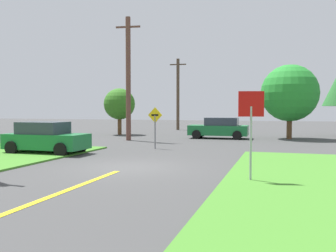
{
  "coord_description": "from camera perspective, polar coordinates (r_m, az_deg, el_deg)",
  "views": [
    {
      "loc": [
        5.64,
        -12.86,
        2.26
      ],
      "look_at": [
        0.16,
        4.71,
        1.41
      ],
      "focal_mm": 38.5,
      "sensor_mm": 36.0,
      "label": 1
    }
  ],
  "objects": [
    {
      "name": "oak_tree_left",
      "position": [
        32.36,
        -7.69,
        3.45
      ],
      "size": [
        2.78,
        2.78,
        4.13
      ],
      "color": "brown",
      "rests_on": "ground"
    },
    {
      "name": "stop_sign",
      "position": [
        11.36,
        13.01,
        1.25
      ],
      "size": [
        0.76,
        0.23,
        2.82
      ],
      "rotation": [
        0.0,
        0.0,
        3.39
      ],
      "color": "#9EA0A8",
      "rests_on": "ground"
    },
    {
      "name": "ground_plane",
      "position": [
        14.23,
        -6.33,
        -6.5
      ],
      "size": [
        120.0,
        120.0,
        0.0
      ],
      "primitive_type": "plane",
      "color": "#3F3F3F"
    },
    {
      "name": "parked_car_near_building",
      "position": [
        19.36,
        -18.8,
        -1.8
      ],
      "size": [
        4.17,
        1.99,
        1.62
      ],
      "rotation": [
        0.0,
        0.0,
        0.0
      ],
      "color": "#196B33",
      "rests_on": "ground"
    },
    {
      "name": "direction_sign",
      "position": [
        20.63,
        -2.06,
        0.49
      ],
      "size": [
        0.9,
        0.16,
        2.38
      ],
      "color": "slate",
      "rests_on": "ground"
    },
    {
      "name": "utility_pole_far",
      "position": [
        39.6,
        1.58,
        5.15
      ],
      "size": [
        1.8,
        0.34,
        7.78
      ],
      "color": "#4D3B2C",
      "rests_on": "ground"
    },
    {
      "name": "oak_tree_right",
      "position": [
        29.04,
        18.72,
        4.95
      ],
      "size": [
        4.33,
        4.33,
        5.67
      ],
      "color": "brown",
      "rests_on": "ground"
    },
    {
      "name": "utility_pole_mid",
      "position": [
        26.4,
        -6.31,
        7.57
      ],
      "size": [
        1.8,
        0.36,
        8.89
      ],
      "color": "brown",
      "rests_on": "ground"
    },
    {
      "name": "car_approaching_junction",
      "position": [
        28.19,
        8.1,
        -0.33
      ],
      "size": [
        4.54,
        2.12,
        1.62
      ],
      "rotation": [
        0.0,
        0.0,
        3.16
      ],
      "color": "#196B33",
      "rests_on": "ground"
    }
  ]
}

